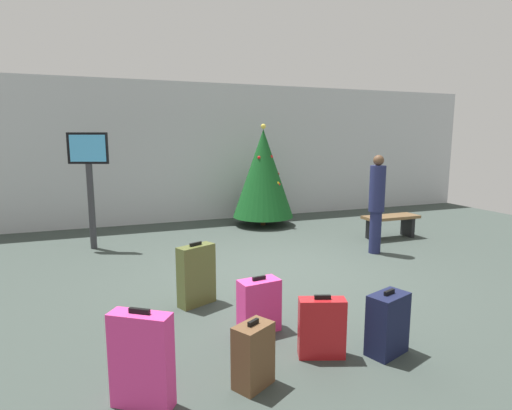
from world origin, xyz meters
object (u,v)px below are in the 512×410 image
object	(u,v)px
flight_info_kiosk	(89,171)
suitcase_0	(142,360)
suitcase_1	(253,355)
suitcase_3	(259,305)
suitcase_5	(388,324)
traveller_0	(377,201)
suitcase_2	(322,328)
waiting_bench	(391,222)
suitcase_4	(196,275)
holiday_tree	(263,173)

from	to	relation	value
flight_info_kiosk	suitcase_0	bearing A→B (deg)	-85.48
suitcase_1	suitcase_3	size ratio (longest dim) A/B	0.96
suitcase_5	traveller_0	bearing A→B (deg)	55.38
suitcase_0	suitcase_3	size ratio (longest dim) A/B	1.31
suitcase_5	suitcase_0	bearing A→B (deg)	179.88
suitcase_2	suitcase_5	world-z (taller)	suitcase_5
flight_info_kiosk	suitcase_2	bearing A→B (deg)	-67.36
flight_info_kiosk	suitcase_0	distance (m)	5.35
suitcase_5	suitcase_1	bearing A→B (deg)	-178.01
suitcase_1	waiting_bench	bearing A→B (deg)	41.05
suitcase_4	waiting_bench	bearing A→B (deg)	24.02
flight_info_kiosk	suitcase_5	distance (m)	6.01
flight_info_kiosk	suitcase_5	bearing A→B (deg)	-62.35
holiday_tree	suitcase_0	world-z (taller)	holiday_tree
suitcase_0	holiday_tree	bearing A→B (deg)	60.63
traveller_0	suitcase_1	size ratio (longest dim) A/B	3.02
holiday_tree	suitcase_1	xyz separation A→B (m)	(-2.51, -6.13, -0.98)
traveller_0	suitcase_5	world-z (taller)	traveller_0
suitcase_0	waiting_bench	bearing A→B (deg)	35.60
traveller_0	suitcase_3	size ratio (longest dim) A/B	2.90
suitcase_5	suitcase_3	bearing A→B (deg)	138.06
suitcase_0	suitcase_5	xyz separation A→B (m)	(2.32, -0.00, -0.08)
flight_info_kiosk	suitcase_0	xyz separation A→B (m)	(0.41, -5.22, -1.10)
flight_info_kiosk	waiting_bench	xyz separation A→B (m)	(5.87, -1.31, -1.14)
suitcase_0	suitcase_4	size ratio (longest dim) A/B	1.00
waiting_bench	traveller_0	world-z (taller)	traveller_0
flight_info_kiosk	suitcase_2	distance (m)	5.60
suitcase_4	suitcase_1	bearing A→B (deg)	-88.08
suitcase_1	suitcase_5	size ratio (longest dim) A/B	0.92
traveller_0	suitcase_5	xyz separation A→B (m)	(-2.11, -3.06, -0.66)
suitcase_1	suitcase_2	distance (m)	0.82
holiday_tree	suitcase_0	bearing A→B (deg)	-119.37
holiday_tree	flight_info_kiosk	distance (m)	3.93
suitcase_4	suitcase_3	bearing A→B (deg)	-63.38
flight_info_kiosk	waiting_bench	bearing A→B (deg)	-12.61
traveller_0	holiday_tree	bearing A→B (deg)	108.66
waiting_bench	suitcase_4	world-z (taller)	suitcase_4
flight_info_kiosk	waiting_bench	world-z (taller)	flight_info_kiosk
suitcase_0	suitcase_4	distance (m)	2.03
flight_info_kiosk	suitcase_5	world-z (taller)	flight_info_kiosk
holiday_tree	suitcase_5	size ratio (longest dim) A/B	3.72
suitcase_1	suitcase_4	bearing A→B (deg)	91.92
suitcase_3	suitcase_5	size ratio (longest dim) A/B	0.96
holiday_tree	suitcase_1	distance (m)	6.69
holiday_tree	suitcase_3	bearing A→B (deg)	-112.02
suitcase_1	holiday_tree	bearing A→B (deg)	67.71
traveller_0	suitcase_3	bearing A→B (deg)	-145.20
traveller_0	suitcase_0	bearing A→B (deg)	-145.43
traveller_0	suitcase_5	distance (m)	3.78
suitcase_2	suitcase_1	bearing A→B (deg)	-164.06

